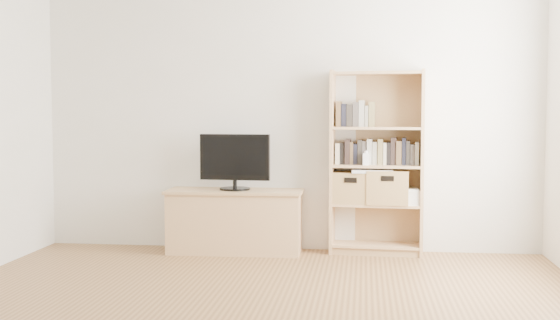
% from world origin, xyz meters
% --- Properties ---
extents(back_wall, '(4.50, 0.02, 2.60)m').
position_xyz_m(back_wall, '(0.00, 2.50, 1.30)').
color(back_wall, silver).
rests_on(back_wall, floor).
extents(front_wall, '(4.50, 0.02, 2.60)m').
position_xyz_m(front_wall, '(0.00, -2.50, 1.30)').
color(front_wall, silver).
rests_on(front_wall, floor).
extents(tv_stand, '(1.18, 0.46, 0.54)m').
position_xyz_m(tv_stand, '(-0.46, 2.28, 0.27)').
color(tv_stand, tan).
rests_on(tv_stand, floor).
extents(bookshelf, '(0.82, 0.34, 1.62)m').
position_xyz_m(bookshelf, '(0.80, 2.36, 0.81)').
color(bookshelf, tan).
rests_on(bookshelf, floor).
extents(television, '(0.63, 0.10, 0.50)m').
position_xyz_m(television, '(-0.46, 2.28, 0.81)').
color(television, black).
rests_on(television, tv_stand).
extents(books_row_mid, '(0.84, 0.18, 0.22)m').
position_xyz_m(books_row_mid, '(0.80, 2.37, 0.90)').
color(books_row_mid, beige).
rests_on(books_row_mid, bookshelf).
extents(books_row_upper, '(0.39, 0.18, 0.20)m').
position_xyz_m(books_row_upper, '(0.62, 2.39, 1.22)').
color(books_row_upper, beige).
rests_on(books_row_upper, bookshelf).
extents(baby_monitor, '(0.06, 0.04, 0.10)m').
position_xyz_m(baby_monitor, '(0.70, 2.27, 0.84)').
color(baby_monitor, white).
rests_on(baby_monitor, bookshelf).
extents(basket_left, '(0.35, 0.30, 0.27)m').
position_xyz_m(basket_left, '(0.58, 2.37, 0.59)').
color(basket_left, tan).
rests_on(basket_left, bookshelf).
extents(basket_right, '(0.38, 0.32, 0.29)m').
position_xyz_m(basket_right, '(0.89, 2.35, 0.60)').
color(basket_right, tan).
rests_on(basket_right, bookshelf).
extents(laptop, '(0.37, 0.27, 0.03)m').
position_xyz_m(laptop, '(0.75, 2.34, 0.74)').
color(laptop, white).
rests_on(laptop, basket_left).
extents(magazine_stack, '(0.19, 0.26, 0.12)m').
position_xyz_m(magazine_stack, '(1.07, 2.33, 0.51)').
color(magazine_stack, beige).
rests_on(magazine_stack, bookshelf).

